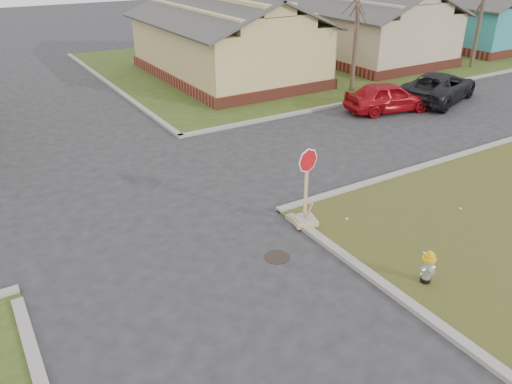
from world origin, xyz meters
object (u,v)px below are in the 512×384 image
fire_hydrant (428,265)px  red_sedan (388,97)px  stop_sign (305,208)px  dark_pickup (439,87)px

fire_hydrant → red_sedan: size_ratio=0.21×
stop_sign → dark_pickup: stop_sign is taller
fire_hydrant → red_sedan: 13.18m
dark_pickup → fire_hydrant: bearing=111.1°
red_sedan → stop_sign: bearing=136.8°
fire_hydrant → dark_pickup: (12.01, 9.92, 0.19)m
red_sedan → dark_pickup: size_ratio=0.80×
stop_sign → red_sedan: stop_sign is taller
fire_hydrant → dark_pickup: dark_pickup is taller
red_sedan → fire_hydrant: bearing=151.9°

